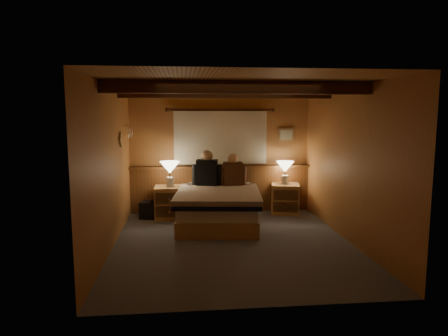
{
  "coord_description": "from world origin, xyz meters",
  "views": [
    {
      "loc": [
        -0.74,
        -5.89,
        1.96
      ],
      "look_at": [
        -0.1,
        0.4,
        1.11
      ],
      "focal_mm": 32.0,
      "sensor_mm": 36.0,
      "label": 1
    }
  ],
  "objects": [
    {
      "name": "wainscot",
      "position": [
        0.0,
        2.04,
        0.49
      ],
      "size": [
        3.6,
        0.23,
        0.94
      ],
      "color": "brown",
      "rests_on": "wall_back"
    },
    {
      "name": "floor",
      "position": [
        0.0,
        0.0,
        0.0
      ],
      "size": [
        4.2,
        4.2,
        0.0
      ],
      "primitive_type": "plane",
      "color": "#4E535C",
      "rests_on": "ground"
    },
    {
      "name": "curtain_window",
      "position": [
        0.0,
        2.03,
        1.52
      ],
      "size": [
        2.18,
        0.09,
        1.11
      ],
      "color": "#472611",
      "rests_on": "wall_back"
    },
    {
      "name": "person_right",
      "position": [
        0.19,
        1.55,
        0.87
      ],
      "size": [
        0.52,
        0.21,
        0.63
      ],
      "rotation": [
        0.0,
        0.0,
        0.01
      ],
      "color": "#503120",
      "rests_on": "bed"
    },
    {
      "name": "ceiling",
      "position": [
        0.0,
        0.0,
        2.4
      ],
      "size": [
        4.2,
        4.2,
        0.0
      ],
      "primitive_type": "plane",
      "rotation": [
        3.14,
        0.0,
        0.0
      ],
      "color": "gold",
      "rests_on": "wall_back"
    },
    {
      "name": "nightstand_left",
      "position": [
        -1.01,
        1.59,
        0.3
      ],
      "size": [
        0.56,
        0.51,
        0.61
      ],
      "rotation": [
        0.0,
        0.0,
        0.01
      ],
      "color": "tan",
      "rests_on": "floor"
    },
    {
      "name": "wall_back",
      "position": [
        0.0,
        2.1,
        1.2
      ],
      "size": [
        3.6,
        0.0,
        3.6
      ],
      "primitive_type": "plane",
      "rotation": [
        1.57,
        0.0,
        0.0
      ],
      "color": "#B77541",
      "rests_on": "floor"
    },
    {
      "name": "duffel_bag",
      "position": [
        -1.29,
        1.61,
        0.17
      ],
      "size": [
        0.6,
        0.45,
        0.38
      ],
      "rotation": [
        0.0,
        0.0,
        -0.28
      ],
      "color": "black",
      "rests_on": "floor"
    },
    {
      "name": "lamp_left",
      "position": [
        -1.0,
        1.56,
        0.95
      ],
      "size": [
        0.37,
        0.37,
        0.48
      ],
      "color": "silver",
      "rests_on": "nightstand_left"
    },
    {
      "name": "bed",
      "position": [
        -0.14,
        1.02,
        0.33
      ],
      "size": [
        1.62,
        1.98,
        0.63
      ],
      "rotation": [
        0.0,
        0.0,
        -0.11
      ],
      "color": "tan",
      "rests_on": "floor"
    },
    {
      "name": "coat_rail",
      "position": [
        -1.72,
        1.58,
        1.67
      ],
      "size": [
        0.05,
        0.55,
        0.24
      ],
      "color": "white",
      "rests_on": "wall_left"
    },
    {
      "name": "framed_print",
      "position": [
        1.35,
        2.08,
        1.55
      ],
      "size": [
        0.3,
        0.04,
        0.25
      ],
      "color": "tan",
      "rests_on": "wall_back"
    },
    {
      "name": "ceiling_beams",
      "position": [
        0.0,
        0.15,
        2.31
      ],
      "size": [
        3.6,
        1.65,
        0.16
      ],
      "color": "#472611",
      "rests_on": "ceiling"
    },
    {
      "name": "wall_left",
      "position": [
        -1.8,
        0.0,
        1.2
      ],
      "size": [
        0.0,
        4.2,
        4.2
      ],
      "primitive_type": "plane",
      "rotation": [
        1.57,
        0.0,
        1.57
      ],
      "color": "#B77541",
      "rests_on": "floor"
    },
    {
      "name": "wall_front",
      "position": [
        0.0,
        -2.1,
        1.2
      ],
      "size": [
        3.6,
        0.0,
        3.6
      ],
      "primitive_type": "plane",
      "rotation": [
        -1.57,
        0.0,
        0.0
      ],
      "color": "#B77541",
      "rests_on": "floor"
    },
    {
      "name": "nightstand_right",
      "position": [
        1.26,
        1.73,
        0.29
      ],
      "size": [
        0.62,
        0.58,
        0.59
      ],
      "rotation": [
        0.0,
        0.0,
        -0.21
      ],
      "color": "tan",
      "rests_on": "floor"
    },
    {
      "name": "wall_right",
      "position": [
        1.8,
        0.0,
        1.2
      ],
      "size": [
        0.0,
        4.2,
        4.2
      ],
      "primitive_type": "plane",
      "rotation": [
        1.57,
        0.0,
        -1.57
      ],
      "color": "#B77541",
      "rests_on": "floor"
    },
    {
      "name": "lamp_right",
      "position": [
        1.26,
        1.76,
        0.91
      ],
      "size": [
        0.35,
        0.35,
        0.45
      ],
      "color": "silver",
      "rests_on": "nightstand_right"
    },
    {
      "name": "person_left",
      "position": [
        -0.3,
        1.58,
        0.9
      ],
      "size": [
        0.56,
        0.29,
        0.69
      ],
      "rotation": [
        0.0,
        0.0,
        -0.19
      ],
      "color": "black",
      "rests_on": "bed"
    }
  ]
}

